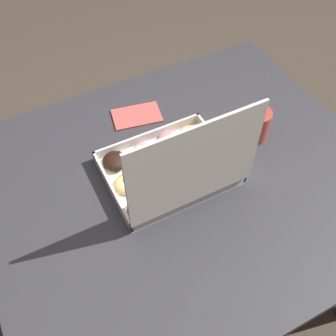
{
  "coord_description": "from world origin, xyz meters",
  "views": [
    {
      "loc": [
        0.37,
        0.62,
        1.74
      ],
      "look_at": [
        0.03,
        -0.05,
        0.78
      ],
      "focal_mm": 42.0,
      "sensor_mm": 36.0,
      "label": 1
    }
  ],
  "objects": [
    {
      "name": "coffee_mug",
      "position": [
        -0.29,
        -0.05,
        0.82
      ],
      "size": [
        0.09,
        0.09,
        0.11
      ],
      "color": "#A3382D",
      "rests_on": "dining_table"
    },
    {
      "name": "paper_napkin",
      "position": [
        0.02,
        -0.31,
        0.77
      ],
      "size": [
        0.18,
        0.13,
        0.01
      ],
      "color": "#CC4C47",
      "rests_on": "dining_table"
    },
    {
      "name": "ground_plane",
      "position": [
        0.0,
        0.0,
        0.0
      ],
      "size": [
        8.0,
        8.0,
        0.0
      ],
      "primitive_type": "plane",
      "color": "#42382D"
    },
    {
      "name": "donut_box",
      "position": [
        0.03,
        -0.01,
        0.82
      ],
      "size": [
        0.38,
        0.3,
        0.34
      ],
      "color": "white",
      "rests_on": "dining_table"
    },
    {
      "name": "dining_table",
      "position": [
        0.0,
        0.0,
        0.67
      ],
      "size": [
        1.2,
        1.03,
        0.76
      ],
      "color": "#2D2D33",
      "rests_on": "ground_plane"
    }
  ]
}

